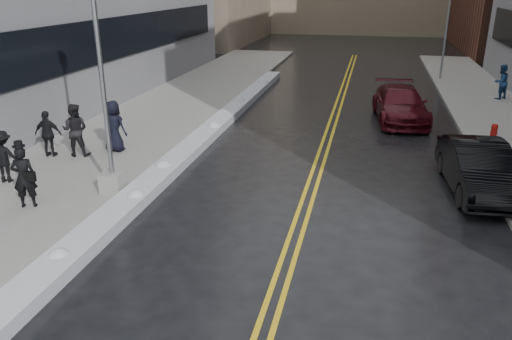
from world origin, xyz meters
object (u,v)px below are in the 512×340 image
Objects in this scene: pedestrian_fedora at (24,177)px; fire_hydrant at (494,132)px; pedestrian_d at (48,134)px; car_black at (478,168)px; pedestrian_c at (114,126)px; pedestrian_e at (3,156)px; pedestrian_b at (75,130)px; traffic_signal at (447,27)px; car_maroon at (400,104)px; lamppost at (106,115)px; pedestrian_east at (501,82)px.

fire_hydrant is at bearing -168.73° from pedestrian_fedora.
pedestrian_d reaches higher than car_black.
pedestrian_e is (-1.91, -3.58, -0.12)m from pedestrian_c.
pedestrian_b is at bearing -98.82° from pedestrian_fedora.
traffic_signal reaches higher than pedestrian_c.
pedestrian_b reaches higher than pedestrian_c.
car_black is 8.46m from car_maroon.
pedestrian_fedora is at bearing -145.98° from fire_hydrant.
pedestrian_c is at bearing 116.77° from lamppost.
pedestrian_east is (14.19, 16.35, -1.46)m from lamppost.
pedestrian_e is 24.27m from pedestrian_east.
lamppost is 4.53× the size of pedestrian_d.
lamppost is 4.01m from pedestrian_e.
fire_hydrant is 0.38× the size of pedestrian_b.
pedestrian_east is (2.39, -5.65, -2.33)m from traffic_signal.
pedestrian_east reaches higher than pedestrian_e.
fire_hydrant is 4.65m from car_maroon.
lamppost is 3.97× the size of pedestrian_c.
pedestrian_d is (-1.98, 4.01, -0.05)m from pedestrian_fedora.
car_black is at bearing -82.55° from car_maroon.
lamppost reaches higher than car_black.
pedestrian_e is at bearing -61.67° from pedestrian_fedora.
pedestrian_fedora is 4.44m from pedestrian_b.
pedestrian_e is (0.12, -2.50, 0.00)m from pedestrian_d.
car_maroon is (-3.00, -10.95, -2.62)m from traffic_signal.
fire_hydrant is 0.40× the size of pedestrian_east.
pedestrian_d reaches higher than fire_hydrant.
pedestrian_d is (-16.12, -5.54, 0.44)m from fire_hydrant.
fire_hydrant is at bearing -47.26° from car_maroon.
pedestrian_e is at bearing -125.12° from traffic_signal.
pedestrian_e is at bearing 3.13° from pedestrian_east.
pedestrian_b is at bearing -127.41° from traffic_signal.
lamppost is 11.30m from car_black.
pedestrian_east reaches higher than pedestrian_fedora.
fire_hydrant is at bearing 33.04° from lamppost.
pedestrian_d is 15.26m from car_maroon.
pedestrian_fedora is 0.93× the size of pedestrian_c.
fire_hydrant is (12.30, 8.00, -1.98)m from lamppost.
car_black is (10.80, 2.82, -1.75)m from lamppost.
pedestrian_east is (18.01, 13.89, 0.08)m from pedestrian_d.
car_black is at bearing 176.32° from pedestrian_fedora.
lamppost is 4.29× the size of pedestrian_fedora.
pedestrian_fedora is 0.38× the size of car_black.
pedestrian_e is (-1.86, 1.50, -0.05)m from pedestrian_fedora.
pedestrian_e reaches higher than car_maroon.
pedestrian_d is (-15.62, -19.54, -2.41)m from traffic_signal.
traffic_signal is at bearing 61.79° from lamppost.
pedestrian_b reaches higher than pedestrian_e.
fire_hydrant is 17.06m from pedestrian_fedora.
pedestrian_fedora is 2.39m from pedestrian_e.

